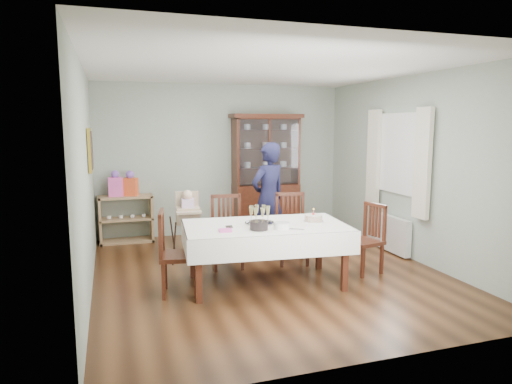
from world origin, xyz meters
name	(u,v)px	position (x,y,z in m)	size (l,w,h in m)	color
floor	(268,272)	(0.00, 0.00, 0.00)	(5.00, 5.00, 0.00)	#593319
room_shell	(256,145)	(0.00, 0.53, 1.70)	(5.00, 5.00, 5.00)	#9EAA99
dining_table	(265,254)	(-0.18, -0.41, 0.38)	(2.10, 1.34, 0.76)	#4E2413
china_cabinet	(266,172)	(0.75, 2.26, 1.12)	(1.30, 0.48, 2.18)	#4E2413
sideboard	(126,219)	(-1.75, 2.28, 0.40)	(0.90, 0.38, 0.80)	tan
picture_frame	(90,150)	(-2.22, 0.80, 1.65)	(0.04, 0.48, 0.58)	gold
window	(400,154)	(2.22, 0.30, 1.55)	(0.04, 1.02, 1.22)	white
curtain_left	(423,163)	(2.16, -0.32, 1.45)	(0.07, 0.30, 1.55)	silver
curtain_right	(374,157)	(2.16, 0.92, 1.45)	(0.07, 0.30, 1.55)	silver
radiator	(393,234)	(2.16, 0.30, 0.30)	(0.10, 0.80, 0.55)	white
chair_far_left	(228,246)	(-0.45, 0.43, 0.30)	(0.51, 0.51, 1.00)	#4E2413
chair_far_right	(292,242)	(0.48, 0.32, 0.30)	(0.52, 0.52, 1.00)	#4E2413
chair_end_left	(178,269)	(-1.27, -0.42, 0.30)	(0.52, 0.52, 1.00)	#4E2413
chair_end_right	(364,252)	(1.24, -0.39, 0.28)	(0.50, 0.50, 0.93)	#4E2413
woman	(268,198)	(0.34, 0.95, 0.86)	(0.63, 0.41, 1.72)	#161632
high_chair	(188,232)	(-0.91, 0.95, 0.40)	(0.50, 0.50, 1.04)	black
champagne_tray	(260,218)	(-0.24, -0.35, 0.83)	(0.37, 0.37, 0.22)	silver
birthday_cake	(313,218)	(0.45, -0.46, 0.81)	(0.26, 0.26, 0.18)	white
plate_stack_dark	(259,225)	(-0.34, -0.65, 0.81)	(0.22, 0.22, 0.10)	black
plate_stack_white	(282,226)	(-0.08, -0.71, 0.80)	(0.19, 0.19, 0.08)	white
napkin_stack	(225,230)	(-0.74, -0.61, 0.77)	(0.15, 0.15, 0.02)	#E855AE
cutlery	(226,227)	(-0.68, -0.42, 0.77)	(0.10, 0.15, 0.01)	silver
cake_knife	(292,229)	(0.04, -0.76, 0.77)	(0.28, 0.03, 0.01)	silver
gift_bag_pink	(115,185)	(-1.90, 2.26, 0.99)	(0.24, 0.15, 0.44)	#E855AE
gift_bag_orange	(130,184)	(-1.66, 2.26, 0.99)	(0.27, 0.24, 0.42)	#F45626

